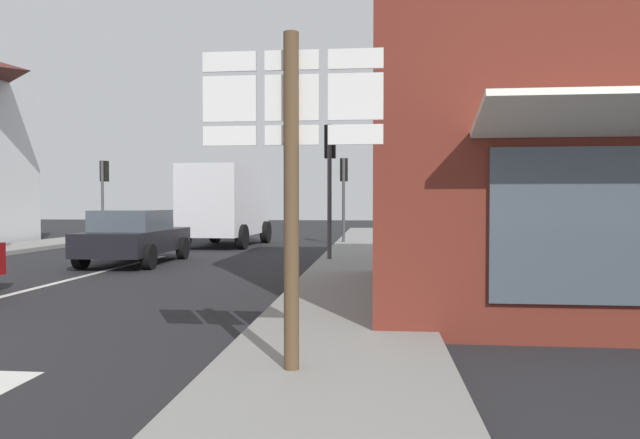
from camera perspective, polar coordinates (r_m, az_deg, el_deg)
The scene contains 9 objects.
ground_plane at distance 16.59m, azimuth -17.83°, elevation -4.17°, with size 80.00×80.00×0.00m, color #232326.
sidewalk_right at distance 13.24m, azimuth 3.80°, elevation -5.25°, with size 2.30×44.00×0.14m, color gray.
lane_centre_stripe at distance 13.04m, azimuth -24.87°, elevation -5.79°, with size 0.16×12.00×0.01m, color silver.
sedan_far at distance 16.36m, azimuth -17.96°, elevation -1.58°, with size 2.05×4.24×1.47m.
delivery_truck at distance 22.36m, azimuth -9.40°, elevation 1.60°, with size 2.73×5.12×3.05m.
route_sign_post at distance 5.23m, azimuth -2.85°, elevation 5.42°, with size 1.66×0.14×3.20m.
traffic_light_far_right at distance 22.54m, azimuth 2.39°, elevation 3.87°, with size 0.30×0.49×3.42m.
traffic_light_far_left at distance 26.85m, azimuth -20.74°, elevation 3.55°, with size 0.30×0.49×3.51m.
traffic_light_near_right at distance 15.76m, azimuth 1.00°, elevation 5.83°, with size 0.30×0.49×3.80m.
Camera 1 is at (6.57, -5.14, 1.66)m, focal length 32.11 mm.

